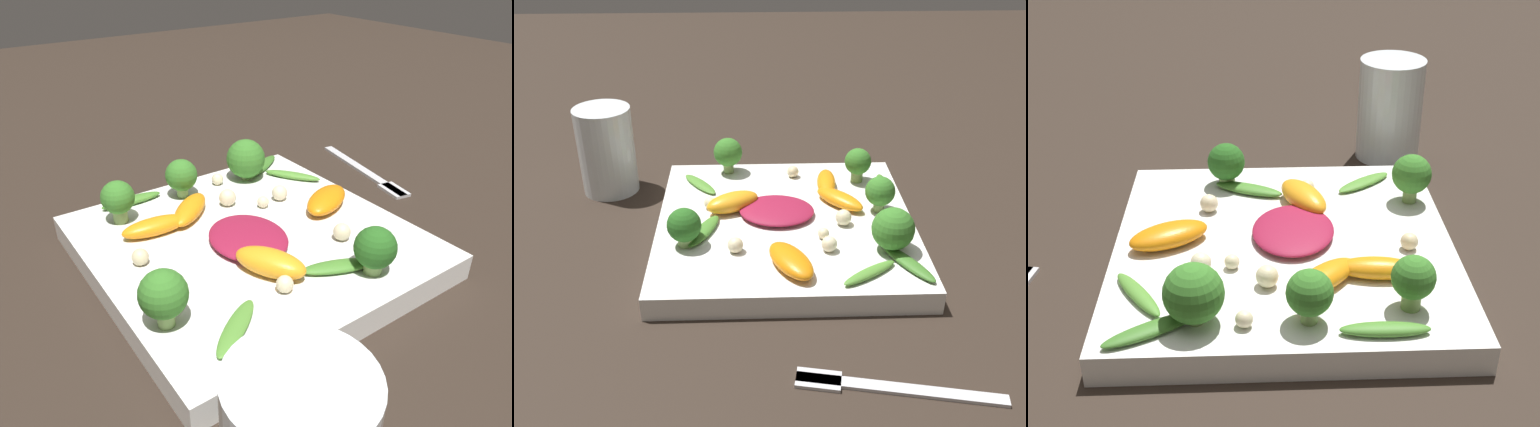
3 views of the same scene
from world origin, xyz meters
TOP-DOWN VIEW (x-y plane):
  - ground_plane at (0.00, 0.00)m, footprint 2.40×2.40m
  - plate at (0.00, 0.00)m, footprint 0.28×0.28m
  - drinking_glass at (-0.22, 0.12)m, footprint 0.07×0.07m
  - fork at (0.06, -0.23)m, footprint 0.17×0.05m
  - radicchio_leaf_0 at (-0.01, 0.01)m, footprint 0.09×0.08m
  - orange_segment_0 at (-0.06, 0.02)m, footprint 0.07×0.05m
  - orange_segment_1 at (-0.00, -0.09)m, footprint 0.06×0.07m
  - orange_segment_2 at (0.05, 0.07)m, footprint 0.03×0.07m
  - orange_segment_3 at (0.06, 0.03)m, footprint 0.06×0.06m
  - broccoli_floret_0 at (0.09, 0.09)m, footprint 0.03×0.03m
  - broccoli_floret_1 at (-0.07, 0.12)m, footprint 0.04×0.04m
  - broccoli_floret_2 at (0.11, 0.01)m, footprint 0.03×0.03m
  - broccoli_floret_3 at (-0.11, -0.05)m, footprint 0.04×0.04m
  - broccoli_floret_4 at (0.10, -0.07)m, footprint 0.04×0.04m
  - arugula_sprig_0 at (-0.10, 0.08)m, footprint 0.05×0.06m
  - arugula_sprig_1 at (-0.09, -0.03)m, footprint 0.04×0.07m
  - arugula_sprig_2 at (0.12, 0.06)m, footprint 0.02×0.06m
  - arugula_sprig_3 at (0.07, -0.11)m, footprint 0.06×0.05m
  - arugula_sprig_4 at (0.11, -0.09)m, footprint 0.05×0.07m
  - macadamia_nut_0 at (0.04, -0.04)m, footprint 0.01×0.01m
  - macadamia_nut_1 at (0.06, -0.02)m, footprint 0.02×0.02m
  - macadamia_nut_2 at (-0.08, 0.02)m, footprint 0.01×0.01m
  - macadamia_nut_3 at (0.02, 0.10)m, footprint 0.01×0.01m
  - macadamia_nut_4 at (-0.05, -0.06)m, footprint 0.02×0.02m
  - macadamia_nut_5 at (0.04, -0.07)m, footprint 0.02×0.02m
  - macadamia_nut_6 at (0.11, -0.03)m, footprint 0.01×0.01m

SIDE VIEW (x-z plane):
  - ground_plane at x=0.00m, z-range 0.00..0.00m
  - fork at x=0.06m, z-range 0.00..0.01m
  - plate at x=0.00m, z-range 0.00..0.02m
  - arugula_sprig_0 at x=-0.10m, z-range 0.02..0.03m
  - arugula_sprig_4 at x=0.11m, z-range 0.02..0.03m
  - arugula_sprig_3 at x=0.07m, z-range 0.02..0.03m
  - arugula_sprig_1 at x=-0.09m, z-range 0.02..0.03m
  - arugula_sprig_2 at x=0.12m, z-range 0.02..0.03m
  - radicchio_leaf_0 at x=-0.01m, z-range 0.02..0.04m
  - macadamia_nut_0 at x=0.04m, z-range 0.02..0.04m
  - macadamia_nut_6 at x=0.11m, z-range 0.02..0.04m
  - macadamia_nut_2 at x=-0.08m, z-range 0.02..0.04m
  - macadamia_nut_3 at x=0.02m, z-range 0.02..0.04m
  - orange_segment_3 at x=0.06m, z-range 0.02..0.04m
  - orange_segment_2 at x=0.05m, z-range 0.02..0.04m
  - macadamia_nut_4 at x=-0.05m, z-range 0.02..0.04m
  - macadamia_nut_5 at x=0.04m, z-range 0.02..0.04m
  - orange_segment_1 at x=0.00m, z-range 0.02..0.04m
  - macadamia_nut_1 at x=0.06m, z-range 0.02..0.04m
  - orange_segment_0 at x=-0.06m, z-range 0.02..0.05m
  - broccoli_floret_3 at x=-0.11m, z-range 0.03..0.07m
  - broccoli_floret_2 at x=0.11m, z-range 0.03..0.07m
  - broccoli_floret_4 at x=0.10m, z-range 0.03..0.07m
  - broccoli_floret_0 at x=0.09m, z-range 0.03..0.07m
  - broccoli_floret_1 at x=-0.07m, z-range 0.03..0.07m
  - drinking_glass at x=-0.22m, z-range 0.00..0.11m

